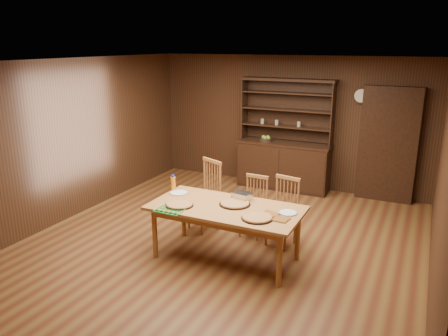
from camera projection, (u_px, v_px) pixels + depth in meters
The scene contains 20 objects.
floor at pixel (225, 242), 6.45m from camera, with size 6.00×6.00×0.00m, color brown.
room_shell at pixel (225, 137), 6.01m from camera, with size 6.00×6.00×6.00m.
china_hutch at pixel (284, 159), 8.68m from camera, with size 1.84×0.52×2.17m.
doorway at pixel (388, 145), 7.89m from camera, with size 1.00×0.18×2.10m, color #321A10.
wall_clock at pixel (361, 96), 7.93m from camera, with size 0.30×0.05×0.30m.
dining_table at pixel (226, 212), 5.78m from camera, with size 2.01×1.01×0.75m.
chair_left at pixel (207, 193), 6.79m from camera, with size 0.59×0.58×1.10m.
chair_center at pixel (254, 204), 6.59m from camera, with size 0.39×0.38×0.92m.
chair_right at pixel (284, 209), 6.27m from camera, with size 0.48×0.46×1.00m.
pizza_left at pixel (180, 204), 5.78m from camera, with size 0.37×0.37×0.04m.
pizza_right at pixel (257, 217), 5.36m from camera, with size 0.40×0.40×0.04m.
pizza_center at pixel (235, 203), 5.82m from camera, with size 0.42×0.42×0.04m.
cooling_rack at pixel (172, 209), 5.66m from camera, with size 0.34×0.34×0.02m, color #0CA435, non-canonical shape.
plate_left at pixel (179, 193), 6.26m from camera, with size 0.26×0.26×0.02m.
plate_right at pixel (288, 213), 5.53m from camera, with size 0.24×0.24×0.02m.
foil_dish at pixel (242, 196), 6.01m from camera, with size 0.25×0.18×0.10m, color silver.
juice_bottle at pixel (173, 183), 6.35m from camera, with size 0.07×0.07×0.24m.
pot_holder_a at pixel (281, 219), 5.33m from camera, with size 0.19×0.19×0.01m, color red.
pot_holder_b at pixel (269, 214), 5.48m from camera, with size 0.21×0.21×0.02m, color red.
fruit_bowl at pixel (266, 139), 8.66m from camera, with size 0.25×0.25×0.12m.
Camera 1 is at (2.53, -5.32, 2.84)m, focal length 35.00 mm.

